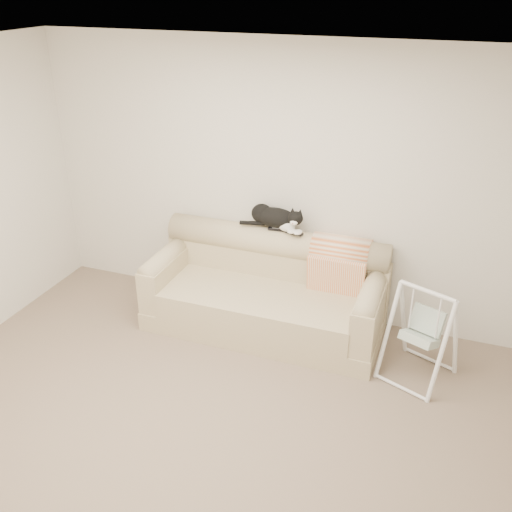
{
  "coord_description": "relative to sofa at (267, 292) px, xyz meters",
  "views": [
    {
      "loc": [
        1.44,
        -2.8,
        3.07
      ],
      "look_at": [
        -0.06,
        1.27,
        0.9
      ],
      "focal_mm": 40.0,
      "sensor_mm": 36.0,
      "label": 1
    }
  ],
  "objects": [
    {
      "name": "ground_plane",
      "position": [
        0.08,
        -1.62,
        -0.35
      ],
      "size": [
        5.0,
        5.0,
        0.0
      ],
      "primitive_type": "plane",
      "color": "brown",
      "rests_on": "ground"
    },
    {
      "name": "room_shell",
      "position": [
        0.08,
        -1.62,
        1.18
      ],
      "size": [
        5.04,
        4.04,
        2.6
      ],
      "color": "beige",
      "rests_on": "ground"
    },
    {
      "name": "sofa",
      "position": [
        0.0,
        0.0,
        0.0
      ],
      "size": [
        2.2,
        0.93,
        0.9
      ],
      "color": "tan",
      "rests_on": "ground"
    },
    {
      "name": "remote_a",
      "position": [
        0.02,
        0.23,
        0.56
      ],
      "size": [
        0.18,
        0.07,
        0.03
      ],
      "color": "black",
      "rests_on": "sofa"
    },
    {
      "name": "remote_b",
      "position": [
        0.19,
        0.21,
        0.56
      ],
      "size": [
        0.18,
        0.08,
        0.02
      ],
      "color": "black",
      "rests_on": "sofa"
    },
    {
      "name": "tuxedo_cat",
      "position": [
        -0.01,
        0.25,
        0.66
      ],
      "size": [
        0.63,
        0.28,
        0.25
      ],
      "color": "black",
      "rests_on": "sofa"
    },
    {
      "name": "throw_blanket",
      "position": [
        0.63,
        0.23,
        0.37
      ],
      "size": [
        0.53,
        0.38,
        0.58
      ],
      "color": "orange",
      "rests_on": "sofa"
    },
    {
      "name": "baby_swing",
      "position": [
        1.45,
        -0.3,
        0.07
      ],
      "size": [
        0.67,
        0.69,
        0.84
      ],
      "color": "white",
      "rests_on": "ground"
    }
  ]
}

